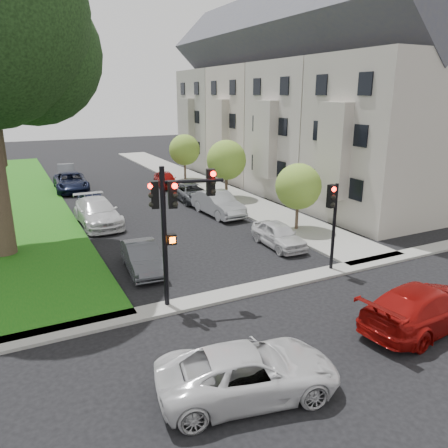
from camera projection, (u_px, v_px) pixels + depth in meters
name	position (u px, v px, depth m)	size (l,w,h in m)	color
ground	(285.00, 310.00, 16.16)	(140.00, 140.00, 0.00)	black
grass_strip	(4.00, 200.00, 32.79)	(8.00, 44.00, 0.12)	#286515
sidewalk_right	(196.00, 181.00, 39.58)	(3.50, 44.00, 0.12)	gray
sidewalk_cross	(257.00, 288.00, 17.85)	(60.00, 1.00, 0.12)	gray
house_a	(385.00, 107.00, 26.39)	(7.70, 7.55, 15.97)	#B3A992
house_b	(309.00, 104.00, 32.80)	(7.70, 7.55, 15.97)	#A69889
house_c	(257.00, 103.00, 39.22)	(7.70, 7.55, 15.97)	#A99E92
house_d	(220.00, 101.00, 45.64)	(7.70, 7.55, 15.97)	#A09886
small_tree_a	(298.00, 187.00, 24.83)	(2.63, 2.63, 3.95)	#322A1F
small_tree_b	(226.00, 160.00, 32.44)	(2.97, 2.97, 4.45)	#322A1F
small_tree_c	(185.00, 150.00, 39.66)	(2.80, 2.80, 4.20)	#322A1F
traffic_signal_main	(174.00, 211.00, 15.56)	(2.60, 0.78, 5.32)	black
traffic_signal_secondary	(333.00, 211.00, 18.90)	(0.54, 0.43, 4.02)	black
car_cross_near	(249.00, 372.00, 11.47)	(2.25, 4.87, 1.35)	silver
car_cross_far	(424.00, 307.00, 14.80)	(2.12, 5.22, 1.52)	maroon
car_parked_0	(278.00, 235.00, 22.72)	(1.53, 3.80, 1.30)	silver
car_parked_1	(218.00, 204.00, 28.60)	(1.65, 4.73, 1.56)	#999BA0
car_parked_2	(192.00, 193.00, 32.38)	(2.11, 4.58, 1.27)	#3F4247
car_parked_3	(166.00, 179.00, 37.29)	(1.58, 3.92, 1.33)	maroon
car_parked_5	(142.00, 257.00, 19.58)	(1.37, 3.94, 1.30)	#3F4247
car_parked_6	(98.00, 212.00, 26.49)	(2.21, 5.44, 1.58)	silver
car_parked_7	(94.00, 202.00, 29.46)	(1.60, 3.97, 1.35)	black
car_parked_8	(71.00, 182.00, 35.79)	(2.50, 5.42, 1.51)	black
car_parked_9	(66.00, 172.00, 40.71)	(1.47, 4.22, 1.39)	#3F4247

